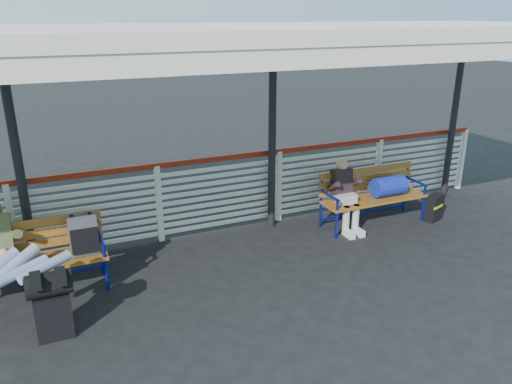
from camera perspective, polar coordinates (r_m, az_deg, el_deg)
name	(u,v)px	position (r m, az deg, el deg)	size (l,w,h in m)	color
ground	(199,302)	(6.23, -6.48, -12.35)	(60.00, 60.00, 0.00)	black
fence	(159,200)	(7.60, -11.04, -0.93)	(12.08, 0.08, 1.24)	silver
canopy	(166,37)	(6.13, -10.20, 17.04)	(12.60, 3.60, 3.16)	silver
luggage_stack	(52,303)	(5.81, -22.28, -11.62)	(0.47, 0.27, 0.77)	black
bench_left	(47,247)	(6.65, -22.75, -5.83)	(1.80, 0.56, 0.95)	#925C1C
bench_right	(379,189)	(8.41, 13.90, 0.35)	(1.80, 0.56, 0.92)	#925C1C
traveler_man	(13,259)	(6.32, -26.02, -6.87)	(0.93, 1.63, 0.77)	#98A7CC
companion_person	(345,194)	(8.02, 10.15, -0.26)	(0.32, 0.66, 1.15)	#B0AC9F
suitcase_side	(434,207)	(8.90, 19.70, -1.67)	(0.36, 0.29, 0.45)	black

